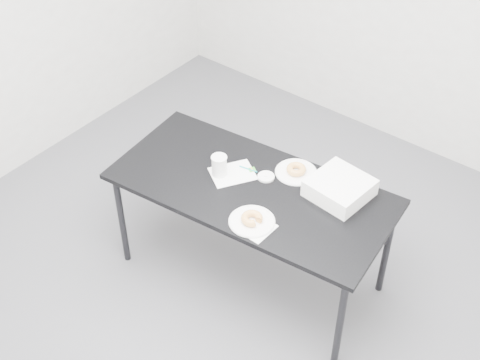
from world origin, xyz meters
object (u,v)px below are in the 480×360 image
Objects in this scene: plate_far at (296,172)px; bakery_box at (340,188)px; coffee_cup at (219,166)px; scorecard at (233,173)px; donut_far at (296,169)px; table at (252,194)px; pen at (248,169)px; donut_near at (252,218)px; plate_near at (252,221)px.

plate_far is 0.31m from bakery_box.
plate_far is 1.88× the size of coffee_cup.
donut_far is (0.29, 0.24, 0.03)m from scorecard.
table is 6.86× the size of plate_far.
donut_far reaches higher than pen.
coffee_cup is (-0.40, 0.20, 0.04)m from donut_near.
pen reaches higher than scorecard.
plate_far is (0.29, 0.24, 0.00)m from scorecard.
plate_near is at bearing -84.56° from plate_far.
coffee_cup is at bearing -138.81° from pen.
scorecard is 0.81× the size of bakery_box.
bakery_box is (0.26, 0.49, 0.02)m from donut_near.
bakery_box is at bearing 4.18° from pen.
donut_far is at bearing -176.05° from bakery_box.
donut_far is 0.37× the size of bakery_box.
donut_far reaches higher than plate_far.
donut_near is at bearing 0.00° from plate_near.
table is 14.61× the size of pen.
scorecard reaches higher than table.
coffee_cup reaches higher than bakery_box.
bakery_box is (0.65, 0.28, -0.01)m from coffee_cup.
plate_far is at bearing 39.96° from coffee_cup.
donut_near is 0.48× the size of plate_far.
pen is at bearing 91.48° from scorecard.
donut_near is (0.29, -0.34, 0.02)m from pen.
table is 0.51m from bakery_box.
coffee_cup is (-0.06, -0.05, 0.07)m from scorecard.
plate_far is at bearing 58.16° from table.
bakery_box is at bearing -2.07° from donut_far.
coffee_cup reaches higher than plate_far.
table is at bearing 127.36° from plate_near.
table is 14.62× the size of donut_far.
plate_near reaches higher than plate_far.
scorecard is 0.64m from bakery_box.
table is 0.17m from pen.
pen is 0.19m from coffee_cup.
bakery_box reaches higher than pen.
pen reaches higher than plate_far.
scorecard is 0.99× the size of plate_near.
pen is at bearing -159.26° from bakery_box.
table is at bearing 6.98° from coffee_cup.
scorecard is 0.43m from plate_near.
pen is at bearing -147.28° from plate_far.
scorecard is 0.10m from coffee_cup.
scorecard is at bearing 142.81° from donut_near.
coffee_cup is (-0.11, -0.14, 0.06)m from pen.
donut_near is 1.02× the size of donut_far.
bakery_box is (0.54, 0.14, 0.05)m from pen.
donut_near is at bearing -27.28° from coffee_cup.
donut_near is 0.38× the size of bakery_box.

